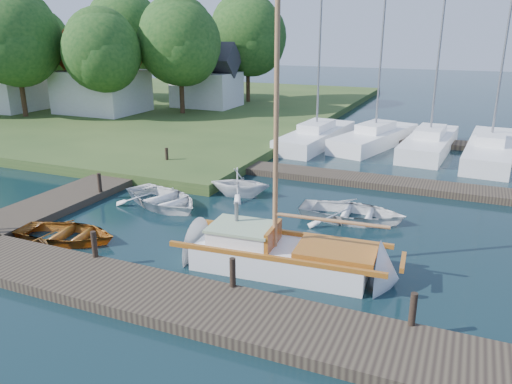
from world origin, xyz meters
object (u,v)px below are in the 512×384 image
at_px(tender_b, 240,181).
at_px(tree_2, 102,51).
at_px(marina_boat_3, 490,147).
at_px(house_c, 207,81).
at_px(house_b, 5,81).
at_px(house_a, 101,80).
at_px(sailboat, 287,258).
at_px(tender_a, 163,196).
at_px(tree_1, 15,38).
at_px(marina_boat_1, 375,137).
at_px(marina_boat_0, 316,136).
at_px(tender_c, 352,210).
at_px(marina_boat_2, 429,141).
at_px(mooring_post_2, 233,272).
at_px(tree_4, 125,33).
at_px(tree_7, 248,36).
at_px(tree_3, 180,42).
at_px(dinghy, 66,231).
at_px(tree_5, 40,44).
at_px(mooring_post_4, 100,183).
at_px(mooring_post_1, 94,244).
at_px(mooring_post_3, 413,309).
at_px(mooring_post_5, 167,156).

relative_size(tender_b, tree_2, 0.32).
distance_m(marina_boat_3, house_c, 23.34).
height_order(marina_boat_3, house_b, marina_boat_3).
relative_size(house_a, house_b, 1.09).
height_order(sailboat, tree_2, sailboat).
relative_size(tender_a, tree_1, 0.42).
xyz_separation_m(marina_boat_3, house_c, (-21.85, 7.95, 2.00)).
bearing_deg(marina_boat_1, house_b, 106.26).
xyz_separation_m(marina_boat_0, marina_boat_3, (9.64, 0.64, 0.02)).
height_order(tender_c, marina_boat_2, marina_boat_2).
xyz_separation_m(mooring_post_2, tree_4, (-23.50, 27.05, 5.67)).
distance_m(tender_a, tree_7, 27.56).
height_order(marina_boat_1, tree_3, marina_boat_1).
relative_size(tender_b, marina_boat_0, 0.26).
distance_m(dinghy, marina_boat_0, 17.64).
distance_m(tender_a, tree_5, 32.93).
xyz_separation_m(mooring_post_2, sailboat, (0.75, 2.04, -0.36)).
bearing_deg(tender_a, sailboat, -93.75).
xyz_separation_m(marina_boat_3, tree_1, (-31.84, -2.00, 5.51)).
distance_m(dinghy, tender_b, 7.31).
xyz_separation_m(tree_4, tree_5, (-8.00, -2.00, -0.95)).
relative_size(marina_boat_2, tree_2, 1.58).
relative_size(tender_a, house_c, 0.74).
xyz_separation_m(marina_boat_1, house_b, (-29.54, -0.50, 2.21)).
bearing_deg(marina_boat_1, tree_2, 106.62).
bearing_deg(mooring_post_2, marina_boat_3, 71.57).
xyz_separation_m(dinghy, marina_boat_0, (3.36, 17.32, 0.20)).
distance_m(mooring_post_4, marina_boat_2, 18.45).
bearing_deg(tree_1, tender_a, -30.67).
relative_size(mooring_post_2, tender_a, 0.21).
relative_size(mooring_post_2, tree_4, 0.08).
distance_m(mooring_post_2, tree_3, 28.24).
bearing_deg(tender_c, dinghy, 121.36).
bearing_deg(mooring_post_1, sailboat, 21.29).
xyz_separation_m(sailboat, tree_7, (-14.24, 29.01, 5.86)).
distance_m(mooring_post_2, marina_boat_1, 19.50).
height_order(tender_b, tree_1, tree_1).
height_order(tree_2, tree_7, tree_7).
distance_m(marina_boat_0, tree_7, 17.19).
bearing_deg(marina_boat_0, tree_1, 98.45).
bearing_deg(mooring_post_3, house_c, 126.53).
height_order(mooring_post_1, mooring_post_4, same).
distance_m(tender_a, marina_boat_2, 16.56).
xyz_separation_m(house_b, tree_1, (4.00, -1.95, 3.32)).
distance_m(marina_boat_2, house_a, 24.84).
distance_m(mooring_post_4, house_b, 25.32).
bearing_deg(tender_c, tree_4, 48.16).
bearing_deg(tender_a, house_b, 83.16).
bearing_deg(dinghy, house_a, 27.44).
bearing_deg(house_c, mooring_post_5, -67.62).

